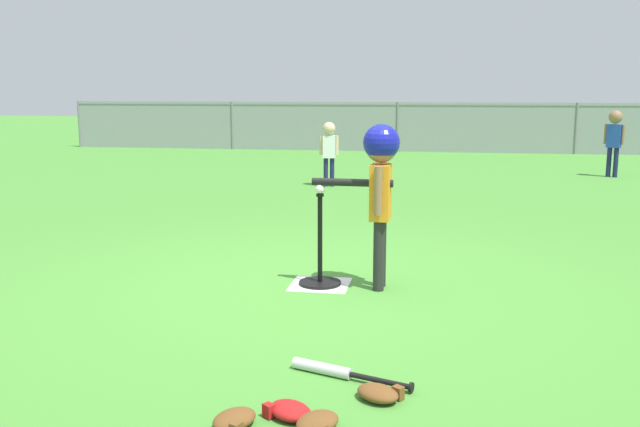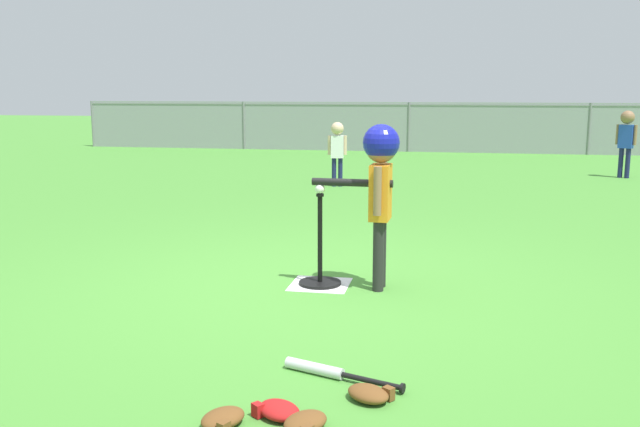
% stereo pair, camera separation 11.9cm
% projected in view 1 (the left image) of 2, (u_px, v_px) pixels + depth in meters
% --- Properties ---
extents(ground_plane, '(60.00, 60.00, 0.00)m').
position_uv_depth(ground_plane, '(307.00, 288.00, 5.24)').
color(ground_plane, '#478C33').
extents(home_plate, '(0.44, 0.44, 0.01)m').
position_uv_depth(home_plate, '(320.00, 284.00, 5.32)').
color(home_plate, white).
rests_on(home_plate, ground_plane).
extents(batting_tee, '(0.32, 0.32, 0.70)m').
position_uv_depth(batting_tee, '(320.00, 270.00, 5.30)').
color(batting_tee, black).
rests_on(batting_tee, ground_plane).
extents(baseball_on_tee, '(0.07, 0.07, 0.07)m').
position_uv_depth(baseball_on_tee, '(320.00, 189.00, 5.19)').
color(baseball_on_tee, white).
rests_on(baseball_on_tee, batting_tee).
extents(batter_child, '(0.64, 0.35, 1.22)m').
position_uv_depth(batter_child, '(380.00, 173.00, 5.07)').
color(batter_child, '#262626').
rests_on(batter_child, ground_plane).
extents(fielder_deep_left, '(0.29, 0.19, 0.97)m').
position_uv_depth(fielder_deep_left, '(329.00, 145.00, 10.53)').
color(fielder_deep_left, '#191E4C').
rests_on(fielder_deep_left, ground_plane).
extents(fielder_near_left, '(0.30, 0.22, 1.11)m').
position_uv_depth(fielder_near_left, '(614.00, 134.00, 11.63)').
color(fielder_near_left, '#191E4C').
rests_on(fielder_near_left, ground_plane).
extents(spare_bat_silver, '(0.65, 0.27, 0.06)m').
position_uv_depth(spare_bat_silver, '(334.00, 371.00, 3.62)').
color(spare_bat_silver, silver).
rests_on(spare_bat_silver, ground_plane).
extents(glove_by_plate, '(0.24, 0.27, 0.07)m').
position_uv_depth(glove_by_plate, '(234.00, 420.00, 3.08)').
color(glove_by_plate, brown).
rests_on(glove_by_plate, ground_plane).
extents(glove_near_bats, '(0.27, 0.26, 0.07)m').
position_uv_depth(glove_near_bats, '(379.00, 393.00, 3.35)').
color(glove_near_bats, brown).
rests_on(glove_near_bats, ground_plane).
extents(glove_tossed_aside, '(0.25, 0.27, 0.07)m').
position_uv_depth(glove_tossed_aside, '(318.00, 422.00, 3.05)').
color(glove_tossed_aside, brown).
rests_on(glove_tossed_aside, ground_plane).
extents(glove_outfield_drop, '(0.27, 0.26, 0.07)m').
position_uv_depth(glove_outfield_drop, '(289.00, 411.00, 3.17)').
color(glove_outfield_drop, '#B21919').
rests_on(glove_outfield_drop, ground_plane).
extents(outfield_fence, '(16.06, 0.06, 1.15)m').
position_uv_depth(outfield_fence, '(397.00, 125.00, 16.36)').
color(outfield_fence, slate).
rests_on(outfield_fence, ground_plane).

